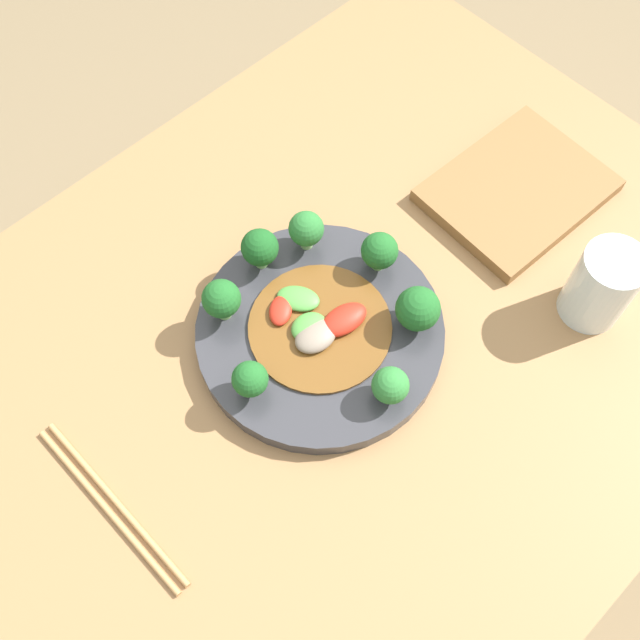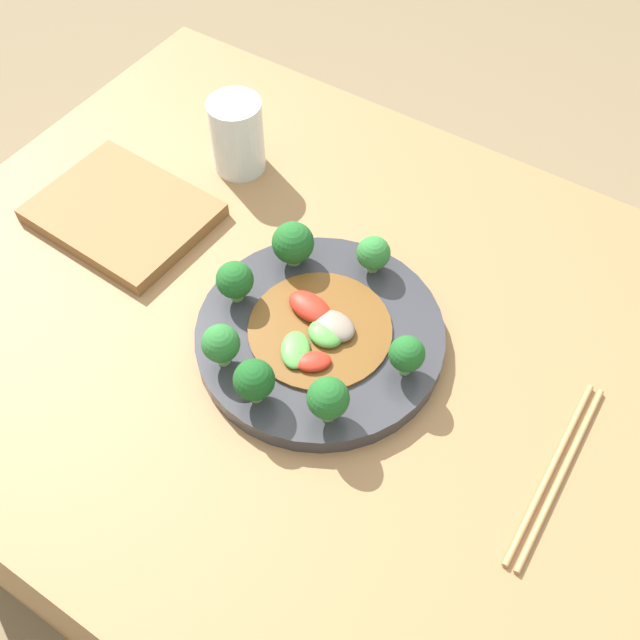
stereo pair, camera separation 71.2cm
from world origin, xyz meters
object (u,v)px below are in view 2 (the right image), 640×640
plate (320,336)px  broccoli_east (407,354)px  broccoli_northwest (293,243)px  broccoli_south (254,380)px  stirfry_center (319,328)px  broccoli_southwest (221,344)px  broccoli_north (373,253)px  drinking_glass (237,136)px  broccoli_west (235,280)px  broccoli_southeast (328,399)px  chopsticks (556,472)px  cutting_board (123,213)px

plate → broccoli_east: 0.12m
broccoli_east → broccoli_northwest: broccoli_northwest is taller
broccoli_south → stirfry_center: bearing=85.2°
broccoli_southwest → broccoli_north: size_ratio=1.13×
broccoli_south → broccoli_north: bearing=86.9°
broccoli_south → stirfry_center: (0.01, 0.11, -0.03)m
plate → broccoli_southwest: broccoli_southwest is taller
broccoli_south → drinking_glass: 0.40m
broccoli_north → broccoli_west: bearing=-131.6°
plate → drinking_glass: drinking_glass is taller
broccoli_southeast → broccoli_south: size_ratio=1.03×
broccoli_east → broccoli_southeast: broccoli_southeast is taller
broccoli_northwest → chopsticks: size_ratio=0.25×
broccoli_southeast → broccoli_south: (-0.08, -0.02, -0.00)m
broccoli_southwest → broccoli_southeast: (0.14, 0.00, 0.00)m
plate → broccoli_southwest: (-0.07, -0.09, 0.05)m
broccoli_southwest → broccoli_northwest: bearing=96.1°
broccoli_southeast → drinking_glass: 0.44m
stirfry_center → drinking_glass: bearing=143.1°
plate → broccoli_northwest: broccoli_northwest is taller
broccoli_east → drinking_glass: drinking_glass is taller
broccoli_northwest → cutting_board: size_ratio=0.26×
broccoli_southwest → broccoli_northwest: (-0.02, 0.17, -0.00)m
plate → chopsticks: bearing=-1.2°
broccoli_west → stirfry_center: (0.11, 0.01, -0.03)m
broccoli_southeast → stirfry_center: bearing=128.0°
cutting_board → broccoli_northwest: bearing=10.3°
broccoli_east → broccoli_southeast: bearing=-112.9°
broccoli_north → drinking_glass: size_ratio=0.47×
broccoli_northwest → stirfry_center: (0.09, -0.07, -0.03)m
plate → stirfry_center: bearing=-89.5°
broccoli_southwest → drinking_glass: 0.35m
broccoli_east → broccoli_northwest: size_ratio=0.90×
drinking_glass → chopsticks: bearing=-19.7°
broccoli_west → broccoli_south: 0.14m
broccoli_east → broccoli_southeast: (-0.04, -0.10, 0.00)m
plate → broccoli_north: broccoli_north is taller
broccoli_northwest → cutting_board: (-0.25, -0.04, -0.05)m
broccoli_north → cutting_board: size_ratio=0.22×
drinking_glass → cutting_board: 0.19m
broccoli_southwest → broccoli_southeast: size_ratio=0.94×
broccoli_southwest → broccoli_east: broccoli_southwest is taller
broccoli_west → broccoli_southeast: 0.19m
broccoli_east → broccoli_northwest: bearing=161.3°
drinking_glass → stirfry_center: bearing=-36.9°
broccoli_north → drinking_glass: 0.28m
drinking_glass → broccoli_north: bearing=-17.1°
broccoli_southwest → broccoli_north: 0.22m
broccoli_southeast → broccoli_south: broccoli_southeast is taller
broccoli_west → cutting_board: 0.23m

